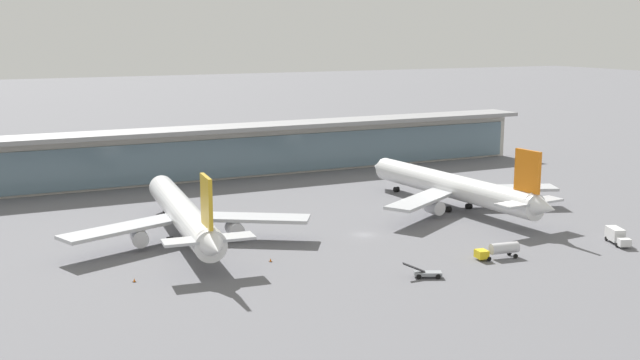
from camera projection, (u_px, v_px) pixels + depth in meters
name	position (u px, v px, depth m)	size (l,w,h in m)	color
ground_plane	(364.00, 235.00, 162.92)	(1200.00, 1200.00, 0.00)	slate
airliner_left_stand	(184.00, 214.00, 157.77)	(50.28, 65.69, 17.48)	white
airliner_centre_stand	(455.00, 187.00, 185.15)	(50.35, 65.70, 17.48)	white
service_truck_near_nose_yellow	(499.00, 250.00, 145.71)	(8.82, 3.45, 2.95)	yellow
service_truck_under_wing_white	(617.00, 236.00, 155.68)	(4.78, 7.64, 3.10)	silver
service_truck_mid_apron_grey	(426.00, 273.00, 134.43)	(6.75, 4.06, 2.70)	gray
terminal_building	(241.00, 150.00, 227.49)	(191.76, 12.80, 15.20)	beige
safety_cone_alpha	(271.00, 260.00, 143.81)	(0.62, 0.62, 0.70)	orange
safety_cone_bravo	(134.00, 280.00, 132.21)	(0.62, 0.62, 0.70)	orange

